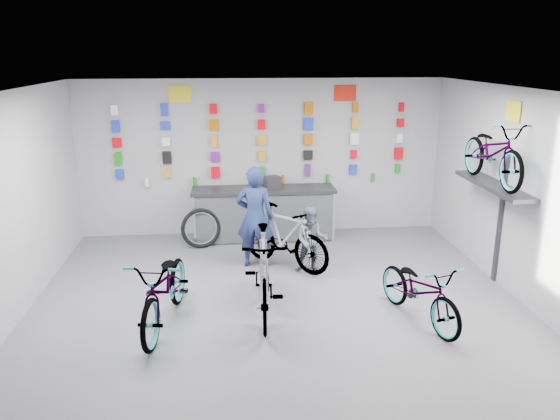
{
  "coord_description": "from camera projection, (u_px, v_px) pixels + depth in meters",
  "views": [
    {
      "loc": [
        -0.66,
        -6.41,
        3.49
      ],
      "look_at": [
        0.1,
        1.4,
        1.19
      ],
      "focal_mm": 35.0,
      "sensor_mm": 36.0,
      "label": 1
    }
  ],
  "objects": [
    {
      "name": "floor",
      "position": [
        283.0,
        327.0,
        7.16
      ],
      "size": [
        8.0,
        8.0,
        0.0
      ],
      "primitive_type": "plane",
      "color": "#54545A",
      "rests_on": "ground"
    },
    {
      "name": "ceiling",
      "position": [
        283.0,
        95.0,
        6.32
      ],
      "size": [
        8.0,
        8.0,
        0.0
      ],
      "primitive_type": "plane",
      "rotation": [
        3.14,
        0.0,
        0.0
      ],
      "color": "white",
      "rests_on": "wall_back"
    },
    {
      "name": "wall_back",
      "position": [
        262.0,
        158.0,
        10.56
      ],
      "size": [
        7.0,
        0.0,
        7.0
      ],
      "primitive_type": "plane",
      "rotation": [
        1.57,
        0.0,
        0.0
      ],
      "color": "#ABABAE",
      "rests_on": "floor"
    },
    {
      "name": "wall_right",
      "position": [
        551.0,
        210.0,
        7.07
      ],
      "size": [
        0.0,
        8.0,
        8.0
      ],
      "primitive_type": "plane",
      "rotation": [
        1.57,
        0.0,
        -1.57
      ],
      "color": "#ABABAE",
      "rests_on": "floor"
    },
    {
      "name": "counter",
      "position": [
        264.0,
        214.0,
        10.41
      ],
      "size": [
        2.7,
        0.66,
        1.0
      ],
      "color": "black",
      "rests_on": "floor"
    },
    {
      "name": "merch_wall",
      "position": [
        258.0,
        143.0,
        10.4
      ],
      "size": [
        5.57,
        0.08,
        1.57
      ],
      "color": "#1C34C9",
      "rests_on": "wall_back"
    },
    {
      "name": "wall_bracket",
      "position": [
        494.0,
        191.0,
        8.21
      ],
      "size": [
        0.39,
        1.9,
        2.0
      ],
      "color": "#333338",
      "rests_on": "wall_right"
    },
    {
      "name": "sign_left",
      "position": [
        180.0,
        94.0,
        10.06
      ],
      "size": [
        0.42,
        0.02,
        0.3
      ],
      "primitive_type": "cube",
      "color": "yellow",
      "rests_on": "wall_back"
    },
    {
      "name": "sign_right",
      "position": [
        345.0,
        93.0,
        10.35
      ],
      "size": [
        0.42,
        0.02,
        0.3
      ],
      "primitive_type": "cube",
      "color": "red",
      "rests_on": "wall_back"
    },
    {
      "name": "sign_side",
      "position": [
        513.0,
        111.0,
        7.89
      ],
      "size": [
        0.02,
        0.4,
        0.3
      ],
      "primitive_type": "cube",
      "color": "yellow",
      "rests_on": "wall_right"
    },
    {
      "name": "bike_left",
      "position": [
        165.0,
        289.0,
        7.09
      ],
      "size": [
        0.99,
        2.05,
        1.03
      ],
      "primitive_type": "imported",
      "rotation": [
        0.0,
        0.0,
        -0.16
      ],
      "color": "gray",
      "rests_on": "floor"
    },
    {
      "name": "bike_center",
      "position": [
        264.0,
        273.0,
        7.39
      ],
      "size": [
        0.66,
        2.0,
        1.18
      ],
      "primitive_type": "imported",
      "rotation": [
        0.0,
        0.0,
        -0.05
      ],
      "color": "gray",
      "rests_on": "floor"
    },
    {
      "name": "bike_right",
      "position": [
        420.0,
        290.0,
        7.23
      ],
      "size": [
        1.06,
        1.77,
        0.88
      ],
      "primitive_type": "imported",
      "rotation": [
        0.0,
        0.0,
        0.3
      ],
      "color": "gray",
      "rests_on": "floor"
    },
    {
      "name": "bike_service",
      "position": [
        285.0,
        237.0,
        9.02
      ],
      "size": [
        1.63,
        1.61,
        1.07
      ],
      "primitive_type": "imported",
      "rotation": [
        0.0,
        0.0,
        0.8
      ],
      "color": "gray",
      "rests_on": "floor"
    },
    {
      "name": "bike_wall",
      "position": [
        493.0,
        152.0,
        8.04
      ],
      "size": [
        0.63,
        1.8,
        0.95
      ],
      "primitive_type": "imported",
      "color": "gray",
      "rests_on": "wall_bracket"
    },
    {
      "name": "clerk",
      "position": [
        255.0,
        217.0,
        8.98
      ],
      "size": [
        0.69,
        0.53,
        1.71
      ],
      "primitive_type": "imported",
      "rotation": [
        0.0,
        0.0,
        2.93
      ],
      "color": "navy",
      "rests_on": "floor"
    },
    {
      "name": "customer",
      "position": [
        311.0,
        240.0,
        8.82
      ],
      "size": [
        0.59,
        0.49,
        1.09
      ],
      "primitive_type": "imported",
      "rotation": [
        0.0,
        0.0,
        -0.15
      ],
      "color": "slate",
      "rests_on": "floor"
    },
    {
      "name": "spare_wheel",
      "position": [
        201.0,
        228.0,
        9.98
      ],
      "size": [
        0.76,
        0.34,
        0.74
      ],
      "rotation": [
        0.0,
        0.0,
        0.25
      ],
      "color": "black",
      "rests_on": "floor"
    },
    {
      "name": "register",
      "position": [
        272.0,
        182.0,
        10.26
      ],
      "size": [
        0.34,
        0.36,
        0.22
      ],
      "primitive_type": "cube",
      "rotation": [
        0.0,
        0.0,
        0.24
      ],
      "color": "black",
      "rests_on": "counter"
    }
  ]
}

